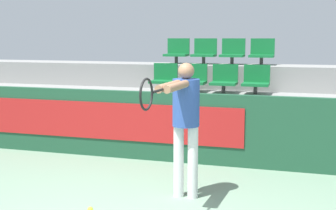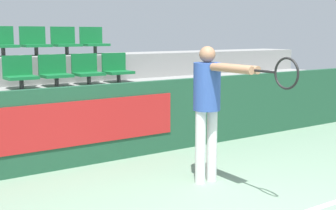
{
  "view_description": "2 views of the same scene",
  "coord_description": "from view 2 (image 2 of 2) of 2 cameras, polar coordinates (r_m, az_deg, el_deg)",
  "views": [
    {
      "loc": [
        1.84,
        -3.92,
        2.01
      ],
      "look_at": [
        -0.06,
        2.29,
        1.06
      ],
      "focal_mm": 50.0,
      "sensor_mm": 36.0,
      "label": 1
    },
    {
      "loc": [
        -3.26,
        -2.78,
        1.85
      ],
      "look_at": [
        0.07,
        1.96,
        0.96
      ],
      "focal_mm": 50.0,
      "sensor_mm": 36.0,
      "label": 2
    }
  ],
  "objects": [
    {
      "name": "stadium_chair_2",
      "position": [
        7.6,
        -6.75,
        0.19
      ],
      "size": [
        0.48,
        0.39,
        0.53
      ],
      "color": "#333333",
      "rests_on": "bleacher_tier_front"
    },
    {
      "name": "stadium_chair_10",
      "position": [
        9.2,
        -12.42,
        7.56
      ],
      "size": [
        0.48,
        0.39,
        0.53
      ],
      "color": "#333333",
      "rests_on": "bleacher_tier_back"
    },
    {
      "name": "tennis_player",
      "position": [
        5.69,
        5.21,
        0.77
      ],
      "size": [
        0.33,
        1.62,
        1.7
      ],
      "rotation": [
        0.0,
        0.0,
        -0.05
      ],
      "color": "silver",
      "rests_on": "ground"
    },
    {
      "name": "stadium_chair_5",
      "position": [
        8.14,
        -13.63,
        3.99
      ],
      "size": [
        0.48,
        0.39,
        0.53
      ],
      "color": "#333333",
      "rests_on": "bleacher_tier_middle"
    },
    {
      "name": "barrier_wall",
      "position": [
        6.89,
        -6.67,
        -2.07
      ],
      "size": [
        12.58,
        0.14,
        1.13
      ],
      "color": "#1E4C33",
      "rests_on": "ground"
    },
    {
      "name": "bleacher_tier_front",
      "position": [
        7.46,
        -8.28,
        -3.83
      ],
      "size": [
        12.18,
        0.93,
        0.48
      ],
      "color": "gray",
      "rests_on": "ground"
    },
    {
      "name": "stadium_chair_11",
      "position": [
        9.45,
        -9.07,
        7.68
      ],
      "size": [
        0.48,
        0.39,
        0.53
      ],
      "color": "#333333",
      "rests_on": "bleacher_tier_back"
    },
    {
      "name": "bleacher_tier_back",
      "position": [
        9.06,
        -13.68,
        1.33
      ],
      "size": [
        12.18,
        0.93,
        1.45
      ],
      "color": "gray",
      "rests_on": "ground"
    },
    {
      "name": "stadium_chair_7",
      "position": [
        8.64,
        -6.27,
        4.44
      ],
      "size": [
        0.48,
        0.39,
        0.53
      ],
      "color": "#333333",
      "rests_on": "bleacher_tier_middle"
    },
    {
      "name": "stadium_chair_0",
      "position": [
        7.12,
        -15.18,
        -0.63
      ],
      "size": [
        0.48,
        0.39,
        0.53
      ],
      "color": "#333333",
      "rests_on": "bleacher_tier_front"
    },
    {
      "name": "stadium_chair_4",
      "position": [
        7.94,
        -17.62,
        3.71
      ],
      "size": [
        0.48,
        0.39,
        0.53
      ],
      "color": "#333333",
      "rests_on": "bleacher_tier_middle"
    },
    {
      "name": "stadium_chair_9",
      "position": [
        8.99,
        -15.94,
        7.41
      ],
      "size": [
        0.48,
        0.39,
        0.53
      ],
      "color": "#333333",
      "rests_on": "bleacher_tier_back"
    },
    {
      "name": "stadium_chair_3",
      "position": [
        7.9,
        -2.95,
        0.56
      ],
      "size": [
        0.48,
        0.39,
        0.53
      ],
      "color": "#333333",
      "rests_on": "bleacher_tier_front"
    },
    {
      "name": "bleacher_tier_middle",
      "position": [
        8.24,
        -11.24,
        -1.0
      ],
      "size": [
        12.18,
        0.93,
        0.97
      ],
      "color": "gray",
      "rests_on": "ground"
    },
    {
      "name": "stadium_chair_6",
      "position": [
        8.38,
        -9.84,
        4.23
      ],
      "size": [
        0.48,
        0.39,
        0.53
      ],
      "color": "#333333",
      "rests_on": "bleacher_tier_middle"
    },
    {
      "name": "stadium_chair_8",
      "position": [
        8.81,
        -19.61,
        7.22
      ],
      "size": [
        0.48,
        0.39,
        0.53
      ],
      "color": "#333333",
      "rests_on": "bleacher_tier_back"
    },
    {
      "name": "stadium_chair_1",
      "position": [
        7.34,
        -10.83,
        -0.21
      ],
      "size": [
        0.48,
        0.39,
        0.53
      ],
      "color": "#333333",
      "rests_on": "bleacher_tier_front"
    }
  ]
}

